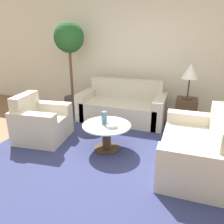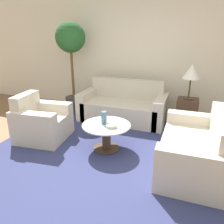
# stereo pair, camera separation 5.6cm
# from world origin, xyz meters

# --- Properties ---
(ground_plane) EXTENTS (14.00, 14.00, 0.00)m
(ground_plane) POSITION_xyz_m (0.00, 0.00, 0.00)
(ground_plane) COLOR brown
(wall_back) EXTENTS (10.00, 0.06, 2.60)m
(wall_back) POSITION_xyz_m (0.00, 2.75, 1.30)
(wall_back) COLOR beige
(wall_back) RESTS_ON ground_plane
(rug) EXTENTS (3.56, 3.57, 0.01)m
(rug) POSITION_xyz_m (0.00, 0.65, 0.00)
(rug) COLOR navy
(rug) RESTS_ON ground_plane
(sofa_main) EXTENTS (1.80, 0.86, 0.83)m
(sofa_main) POSITION_xyz_m (-0.13, 2.01, 0.27)
(sofa_main) COLOR beige
(sofa_main) RESTS_ON ground_plane
(armchair) EXTENTS (0.87, 0.88, 0.79)m
(armchair) POSITION_xyz_m (-1.24, 0.63, 0.28)
(armchair) COLOR beige
(armchair) RESTS_ON ground_plane
(loveseat) EXTENTS (0.82, 1.44, 0.81)m
(loveseat) POSITION_xyz_m (1.36, 0.57, 0.27)
(loveseat) COLOR beige
(loveseat) RESTS_ON ground_plane
(coffee_table) EXTENTS (0.76, 0.76, 0.43)m
(coffee_table) POSITION_xyz_m (0.00, 0.65, 0.28)
(coffee_table) COLOR #422D1E
(coffee_table) RESTS_ON ground_plane
(side_table) EXTENTS (0.40, 0.40, 0.58)m
(side_table) POSITION_xyz_m (1.16, 2.02, 0.29)
(side_table) COLOR #422D1E
(side_table) RESTS_ON ground_plane
(table_lamp) EXTENTS (0.32, 0.32, 0.67)m
(table_lamp) POSITION_xyz_m (1.16, 2.02, 1.09)
(table_lamp) COLOR #422D1E
(table_lamp) RESTS_ON side_table
(potted_plant) EXTENTS (0.67, 0.67, 2.02)m
(potted_plant) POSITION_xyz_m (-1.46, 2.21, 1.45)
(potted_plant) COLOR #3D3833
(potted_plant) RESTS_ON ground_plane
(vase) EXTENTS (0.09, 0.09, 0.20)m
(vase) POSITION_xyz_m (-0.05, 0.67, 0.53)
(vase) COLOR slate
(vase) RESTS_ON coffee_table
(bowl) EXTENTS (0.17, 0.17, 0.05)m
(bowl) POSITION_xyz_m (0.11, 0.58, 0.45)
(bowl) COLOR beige
(bowl) RESTS_ON coffee_table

